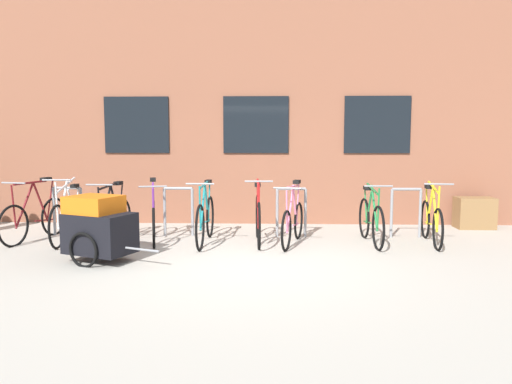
# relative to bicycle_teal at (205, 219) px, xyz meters

# --- Properties ---
(ground_plane) EXTENTS (42.00, 42.00, 0.00)m
(ground_plane) POSITION_rel_bicycle_teal_xyz_m (0.77, -1.34, -0.40)
(ground_plane) COLOR #B2ADA0
(storefront_building) EXTENTS (28.00, 6.85, 5.17)m
(storefront_building) POSITION_rel_bicycle_teal_xyz_m (0.77, 5.27, 2.19)
(storefront_building) COLOR brown
(storefront_building) RESTS_ON ground
(bike_rack) EXTENTS (6.55, 0.05, 0.88)m
(bike_rack) POSITION_rel_bicycle_teal_xyz_m (0.44, 0.56, 0.12)
(bike_rack) COLOR gray
(bike_rack) RESTS_ON ground
(bicycle_teal) EXTENTS (0.44, 1.82, 1.06)m
(bicycle_teal) POSITION_rel_bicycle_teal_xyz_m (0.00, 0.00, 0.00)
(bicycle_teal) COLOR black
(bicycle_teal) RESTS_ON ground
(bicycle_pink) EXTENTS (0.54, 1.60, 1.05)m
(bicycle_pink) POSITION_rel_bicycle_teal_xyz_m (1.45, -0.05, -0.03)
(bicycle_pink) COLOR black
(bicycle_pink) RESTS_ON ground
(bicycle_white) EXTENTS (0.44, 1.77, 1.11)m
(bicycle_white) POSITION_rel_bicycle_teal_xyz_m (-2.32, 0.04, -0.01)
(bicycle_white) COLOR black
(bicycle_white) RESTS_ON ground
(bicycle_yellow) EXTENTS (0.44, 1.66, 1.06)m
(bicycle_yellow) POSITION_rel_bicycle_teal_xyz_m (3.73, 0.08, -0.02)
(bicycle_yellow) COLOR black
(bicycle_yellow) RESTS_ON ground
(bicycle_green) EXTENTS (0.44, 1.69, 1.02)m
(bicycle_green) POSITION_rel_bicycle_teal_xyz_m (2.74, 0.06, -0.02)
(bicycle_green) COLOR black
(bicycle_green) RESTS_ON ground
(bicycle_black) EXTENTS (0.44, 1.68, 1.03)m
(bicycle_black) POSITION_rel_bicycle_teal_xyz_m (-1.59, 0.07, -0.02)
(bicycle_black) COLOR black
(bicycle_black) RESTS_ON ground
(bicycle_maroon) EXTENTS (0.52, 1.67, 1.07)m
(bicycle_maroon) POSITION_rel_bicycle_teal_xyz_m (-2.93, 0.11, -0.01)
(bicycle_maroon) COLOR black
(bicycle_maroon) RESTS_ON ground
(bicycle_red) EXTENTS (0.44, 1.72, 1.09)m
(bicycle_red) POSITION_rel_bicycle_teal_xyz_m (0.87, 0.06, 0.00)
(bicycle_red) COLOR black
(bicycle_red) RESTS_ON ground
(bicycle_purple) EXTENTS (0.54, 1.63, 1.07)m
(bicycle_purple) POSITION_rel_bicycle_teal_xyz_m (-0.89, 0.10, -0.03)
(bicycle_purple) COLOR black
(bicycle_purple) RESTS_ON ground
(bike_trailer) EXTENTS (1.46, 0.90, 0.95)m
(bike_trailer) POSITION_rel_bicycle_teal_xyz_m (-1.32, -1.31, 0.09)
(bike_trailer) COLOR black
(bike_trailer) RESTS_ON ground
(planter_box) EXTENTS (0.70, 0.44, 0.60)m
(planter_box) POSITION_rel_bicycle_teal_xyz_m (5.01, 1.51, -0.10)
(planter_box) COLOR olive
(planter_box) RESTS_ON ground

